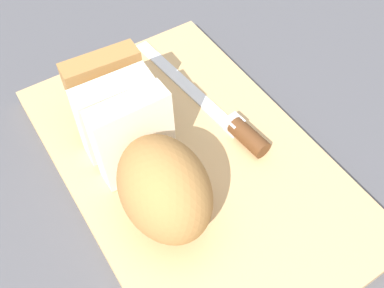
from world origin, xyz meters
The scene contains 8 objects.
ground_plane centered at (0.00, 0.00, 0.00)m, with size 3.00×3.00×0.00m, color #4C4C51.
cutting_board centered at (0.00, 0.00, 0.01)m, with size 0.45×0.29×0.02m, color tan.
bread_loaf centered at (0.00, 0.06, 0.08)m, with size 0.23×0.09×0.11m.
bread_knife centered at (0.02, -0.07, 0.03)m, with size 0.26×0.06×0.02m.
crumb_near_knife centered at (-0.03, 0.04, 0.03)m, with size 0.01×0.01×0.01m, color tan.
crumb_near_loaf centered at (-0.03, 0.00, 0.03)m, with size 0.00×0.00×0.00m, color tan.
crumb_stray_left centered at (0.00, 0.02, 0.03)m, with size 0.01×0.01×0.01m, color tan.
crumb_stray_right centered at (0.00, 0.05, 0.03)m, with size 0.01×0.01×0.01m, color tan.
Camera 1 is at (-0.26, 0.15, 0.46)m, focal length 40.43 mm.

